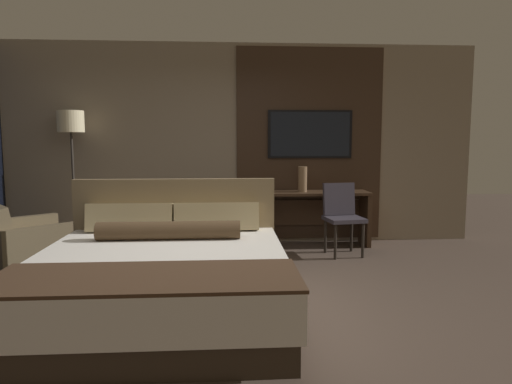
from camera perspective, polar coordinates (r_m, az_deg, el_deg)
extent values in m
plane|color=#4C3D33|center=(4.15, -4.41, -14.16)|extent=(16.00, 16.00, 0.00)
cube|color=gray|center=(6.48, -4.27, 5.93)|extent=(7.20, 0.06, 2.80)
cube|color=#3D2B1E|center=(6.55, 6.69, 5.91)|extent=(2.07, 0.03, 2.70)
cube|color=#33281E|center=(3.93, -11.64, -13.75)|extent=(1.97, 2.04, 0.22)
cube|color=silver|center=(3.85, -11.74, -9.92)|extent=(2.03, 2.10, 0.33)
cube|color=#422D1E|center=(3.15, -13.54, -10.34)|extent=(2.05, 0.73, 0.02)
cube|color=#7F6B4C|center=(4.87, -10.01, -4.63)|extent=(2.07, 0.08, 1.06)
cube|color=tan|center=(4.77, -15.43, -3.09)|extent=(0.85, 0.23, 0.31)
cube|color=tan|center=(4.67, -4.93, -3.08)|extent=(0.85, 0.23, 0.31)
cylinder|color=#4C3823|center=(4.31, -10.84, -4.74)|extent=(1.32, 0.17, 0.17)
cube|color=#422D1E|center=(6.33, 7.04, -0.11)|extent=(1.57, 0.47, 0.03)
cube|color=#422D1E|center=(6.29, 0.22, -3.59)|extent=(0.06, 0.42, 0.72)
cube|color=#422D1E|center=(6.57, 13.47, -3.34)|extent=(0.06, 0.42, 0.72)
cube|color=#422D1E|center=(6.58, 6.65, -2.54)|extent=(1.45, 0.02, 0.36)
cube|color=black|center=(6.51, 6.76, 7.18)|extent=(1.19, 0.04, 0.67)
cube|color=black|center=(6.49, 6.79, 7.18)|extent=(1.12, 0.01, 0.62)
cube|color=#38333D|center=(5.89, 10.96, -3.36)|extent=(0.51, 0.49, 0.05)
cube|color=#38333D|center=(6.02, 10.32, -0.86)|extent=(0.43, 0.16, 0.42)
cylinder|color=black|center=(5.71, 9.90, -6.16)|extent=(0.04, 0.04, 0.44)
cylinder|color=black|center=(5.85, 13.21, -5.92)|extent=(0.04, 0.04, 0.44)
cylinder|color=black|center=(6.02, 8.67, -5.47)|extent=(0.04, 0.04, 0.44)
cylinder|color=black|center=(6.16, 11.84, -5.27)|extent=(0.04, 0.04, 0.44)
cube|color=brown|center=(5.96, -26.12, -6.45)|extent=(1.10, 1.08, 0.39)
cube|color=brown|center=(5.57, -24.98, -6.53)|extent=(0.73, 0.61, 0.53)
cube|color=brown|center=(6.32, -27.20, -5.15)|extent=(0.73, 0.61, 0.53)
cylinder|color=#282623|center=(6.63, -21.53, -6.56)|extent=(0.28, 0.28, 0.03)
cylinder|color=#332D28|center=(6.51, -21.82, 0.21)|extent=(0.03, 0.03, 1.60)
cylinder|color=beige|center=(6.48, -22.16, 8.17)|extent=(0.34, 0.34, 0.28)
cylinder|color=#846647|center=(6.31, 5.83, 1.61)|extent=(0.12, 0.12, 0.35)
cube|color=#332D28|center=(6.40, 10.24, 0.19)|extent=(0.26, 0.22, 0.03)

